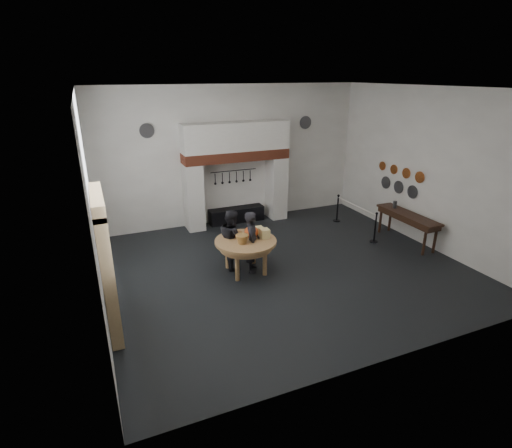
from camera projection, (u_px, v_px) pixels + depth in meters
name	position (u px, v px, depth m)	size (l,w,h in m)	color
floor	(285.00, 267.00, 10.59)	(9.00, 8.00, 0.02)	black
ceiling	(290.00, 88.00, 8.99)	(9.00, 8.00, 0.02)	silver
wall_back	(232.00, 155.00, 13.23)	(9.00, 0.02, 4.50)	white
wall_front	(402.00, 245.00, 6.34)	(9.00, 0.02, 4.50)	white
wall_left	(91.00, 207.00, 8.15)	(0.02, 8.00, 4.50)	white
wall_right	(427.00, 168.00, 11.42)	(0.02, 8.00, 4.50)	white
chimney_pier_left	(194.00, 197.00, 12.81)	(0.55, 0.70, 2.15)	silver
chimney_pier_right	(276.00, 188.00, 13.88)	(0.55, 0.70, 2.15)	silver
hearth_brick_band	(236.00, 155.00, 12.91)	(3.50, 0.72, 0.32)	#9E442B
chimney_hood	(236.00, 136.00, 12.69)	(3.50, 0.70, 0.90)	silver
iron_range	(236.00, 215.00, 13.70)	(1.90, 0.45, 0.50)	black
utensil_rail	(234.00, 171.00, 13.34)	(0.02, 0.02, 1.60)	black
door_recess	(102.00, 271.00, 7.66)	(0.04, 1.10, 2.50)	black
door_jamb_near	(109.00, 285.00, 7.07)	(0.22, 0.30, 2.60)	tan
door_jamb_far	(105.00, 254.00, 8.27)	(0.22, 0.30, 2.60)	tan
door_lintel	(97.00, 201.00, 7.19)	(0.22, 1.70, 0.30)	tan
wall_plaque	(97.00, 224.00, 9.09)	(0.05, 0.34, 0.44)	gold
work_table	(246.00, 241.00, 10.05)	(1.56, 1.56, 0.07)	tan
pumpkin	(251.00, 232.00, 10.14)	(0.36, 0.36, 0.31)	#EA5A21
cheese_block_big	(265.00, 233.00, 10.13)	(0.22, 0.22, 0.24)	#FFE998
cheese_block_small	(259.00, 230.00, 10.39)	(0.18, 0.18, 0.20)	#FEEF98
wicker_basket	(242.00, 239.00, 9.81)	(0.32, 0.32, 0.22)	#A6803D
bread_loaf	(237.00, 233.00, 10.28)	(0.31, 0.18, 0.13)	#AC683D
visitor_near	(252.00, 242.00, 10.12)	(0.59, 0.38, 1.61)	black
visitor_far	(232.00, 239.00, 10.33)	(0.77, 0.60, 1.58)	black
side_table	(408.00, 215.00, 11.83)	(0.55, 2.20, 0.06)	#341E12
pewter_jug	(395.00, 205.00, 12.30)	(0.12, 0.12, 0.22)	#45464A
copper_pan_a	(420.00, 177.00, 11.69)	(0.34, 0.34, 0.03)	#C6662D
copper_pan_b	(406.00, 173.00, 12.16)	(0.32, 0.32, 0.03)	#C6662D
copper_pan_c	(394.00, 169.00, 12.63)	(0.30, 0.30, 0.03)	#C6662D
copper_pan_d	(382.00, 166.00, 13.11)	(0.28, 0.28, 0.03)	#C6662D
pewter_plate_left	(412.00, 192.00, 12.04)	(0.40, 0.40, 0.03)	#4C4C51
pewter_plate_mid	(399.00, 187.00, 12.55)	(0.40, 0.40, 0.03)	#4C4C51
pewter_plate_right	(386.00, 182.00, 13.07)	(0.40, 0.40, 0.03)	#4C4C51
pewter_plate_back_left	(147.00, 131.00, 11.88)	(0.44, 0.44, 0.03)	#4C4C51
pewter_plate_back_right	(305.00, 123.00, 13.84)	(0.44, 0.44, 0.03)	#4C4C51
barrier_post_near	(375.00, 228.00, 11.96)	(0.05, 0.05, 0.90)	black
barrier_post_far	(338.00, 209.00, 13.68)	(0.05, 0.05, 0.90)	black
barrier_rope	(356.00, 206.00, 12.68)	(0.04, 0.04, 2.00)	white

